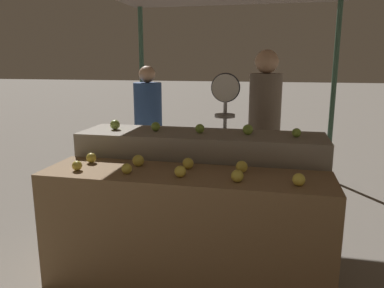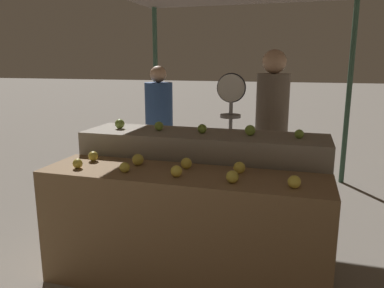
# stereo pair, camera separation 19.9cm
# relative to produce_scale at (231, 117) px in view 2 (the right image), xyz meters

# --- Properties ---
(ground_plane) EXTENTS (60.00, 60.00, 0.00)m
(ground_plane) POSITION_rel_produce_scale_xyz_m (-0.14, -1.13, -1.15)
(ground_plane) COLOR gray
(display_counter_front) EXTENTS (2.10, 0.55, 0.90)m
(display_counter_front) POSITION_rel_produce_scale_xyz_m (-0.14, -1.13, -0.70)
(display_counter_front) COLOR olive
(display_counter_front) RESTS_ON ground_plane
(display_counter_back) EXTENTS (2.10, 0.55, 1.08)m
(display_counter_back) POSITION_rel_produce_scale_xyz_m (-0.14, -0.53, -0.61)
(display_counter_back) COLOR gray
(display_counter_back) RESTS_ON ground_plane
(apple_front_0) EXTENTS (0.07, 0.07, 0.07)m
(apple_front_0) POSITION_rel_produce_scale_xyz_m (-0.93, -1.23, -0.21)
(apple_front_0) COLOR gold
(apple_front_0) RESTS_ON display_counter_front
(apple_front_1) EXTENTS (0.08, 0.08, 0.08)m
(apple_front_1) POSITION_rel_produce_scale_xyz_m (-0.54, -1.23, -0.21)
(apple_front_1) COLOR gold
(apple_front_1) RESTS_ON display_counter_front
(apple_front_2) EXTENTS (0.08, 0.08, 0.08)m
(apple_front_2) POSITION_rel_produce_scale_xyz_m (-0.15, -1.22, -0.21)
(apple_front_2) COLOR yellow
(apple_front_2) RESTS_ON display_counter_front
(apple_front_3) EXTENTS (0.08, 0.08, 0.08)m
(apple_front_3) POSITION_rel_produce_scale_xyz_m (0.25, -1.24, -0.21)
(apple_front_3) COLOR gold
(apple_front_3) RESTS_ON display_counter_front
(apple_front_4) EXTENTS (0.08, 0.08, 0.08)m
(apple_front_4) POSITION_rel_produce_scale_xyz_m (0.65, -1.24, -0.21)
(apple_front_4) COLOR yellow
(apple_front_4) RESTS_ON display_counter_front
(apple_front_5) EXTENTS (0.08, 0.08, 0.08)m
(apple_front_5) POSITION_rel_produce_scale_xyz_m (-0.93, -1.01, -0.21)
(apple_front_5) COLOR gold
(apple_front_5) RESTS_ON display_counter_front
(apple_front_6) EXTENTS (0.09, 0.09, 0.09)m
(apple_front_6) POSITION_rel_produce_scale_xyz_m (-0.53, -1.02, -0.21)
(apple_front_6) COLOR gold
(apple_front_6) RESTS_ON display_counter_front
(apple_front_7) EXTENTS (0.08, 0.08, 0.08)m
(apple_front_7) POSITION_rel_produce_scale_xyz_m (-0.14, -1.01, -0.21)
(apple_front_7) COLOR yellow
(apple_front_7) RESTS_ON display_counter_front
(apple_front_8) EXTENTS (0.09, 0.09, 0.09)m
(apple_front_8) POSITION_rel_produce_scale_xyz_m (0.26, -1.02, -0.21)
(apple_front_8) COLOR yellow
(apple_front_8) RESTS_ON display_counter_front
(apple_back_0) EXTENTS (0.09, 0.09, 0.09)m
(apple_back_0) POSITION_rel_produce_scale_xyz_m (-0.93, -0.52, -0.02)
(apple_back_0) COLOR #8EB247
(apple_back_0) RESTS_ON display_counter_back
(apple_back_1) EXTENTS (0.08, 0.08, 0.08)m
(apple_back_1) POSITION_rel_produce_scale_xyz_m (-0.55, -0.52, -0.03)
(apple_back_1) COLOR #84AD3D
(apple_back_1) RESTS_ON display_counter_back
(apple_back_2) EXTENTS (0.08, 0.08, 0.08)m
(apple_back_2) POSITION_rel_produce_scale_xyz_m (-0.15, -0.53, -0.03)
(apple_back_2) COLOR #84AD3D
(apple_back_2) RESTS_ON display_counter_back
(apple_back_3) EXTENTS (0.09, 0.09, 0.09)m
(apple_back_3) POSITION_rel_produce_scale_xyz_m (0.26, -0.52, -0.02)
(apple_back_3) COLOR #84AD3D
(apple_back_3) RESTS_ON display_counter_back
(apple_back_4) EXTENTS (0.07, 0.07, 0.07)m
(apple_back_4) POSITION_rel_produce_scale_xyz_m (0.66, -0.53, -0.03)
(apple_back_4) COLOR #84AD3D
(apple_back_4) RESTS_ON display_counter_back
(produce_scale) EXTENTS (0.28, 0.20, 1.57)m
(produce_scale) POSITION_rel_produce_scale_xyz_m (0.00, 0.00, 0.00)
(produce_scale) COLOR #99999E
(produce_scale) RESTS_ON ground_plane
(person_vendor_at_scale) EXTENTS (0.38, 0.38, 1.80)m
(person_vendor_at_scale) POSITION_rel_produce_scale_xyz_m (0.38, 0.27, -0.09)
(person_vendor_at_scale) COLOR #2D2D38
(person_vendor_at_scale) RESTS_ON ground_plane
(person_customer_left) EXTENTS (0.40, 0.40, 1.63)m
(person_customer_left) POSITION_rel_produce_scale_xyz_m (-1.15, 1.01, -0.21)
(person_customer_left) COLOR #2D2D38
(person_customer_left) RESTS_ON ground_plane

